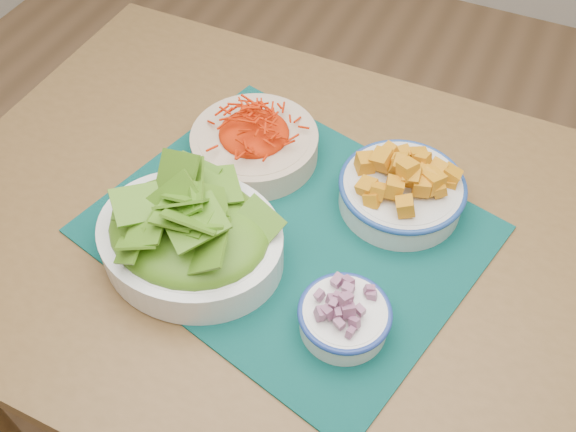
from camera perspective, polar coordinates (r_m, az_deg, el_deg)
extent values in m
plane|color=#A4784F|center=(1.67, -2.18, -16.60)|extent=(4.00, 4.00, 0.00)
cube|color=brown|center=(1.02, 2.46, -2.43)|extent=(1.27, 0.85, 0.04)
cylinder|color=brown|center=(1.70, -10.87, 5.28)|extent=(0.06, 0.06, 0.71)
cube|color=#032F2D|center=(1.00, 0.00, -1.16)|extent=(0.65, 0.57, 0.00)
cylinder|color=beige|center=(1.09, -2.98, 6.29)|extent=(0.28, 0.28, 0.05)
ellipsoid|color=red|center=(1.07, -3.07, 7.88)|extent=(0.19, 0.19, 0.03)
cylinder|color=silver|center=(1.03, 10.01, 1.98)|extent=(0.24, 0.24, 0.05)
torus|color=navy|center=(1.02, 10.16, 2.74)|extent=(0.20, 0.20, 0.01)
ellipsoid|color=orange|center=(1.00, 10.36, 3.74)|extent=(0.17, 0.17, 0.04)
ellipsoid|color=#336A0F|center=(0.91, -9.01, -0.11)|extent=(0.25, 0.21, 0.06)
cylinder|color=white|center=(0.89, 5.01, -9.08)|extent=(0.13, 0.13, 0.04)
torus|color=navy|center=(0.87, 5.08, -8.52)|extent=(0.13, 0.13, 0.01)
ellipsoid|color=maroon|center=(0.86, 5.15, -8.00)|extent=(0.11, 0.11, 0.02)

